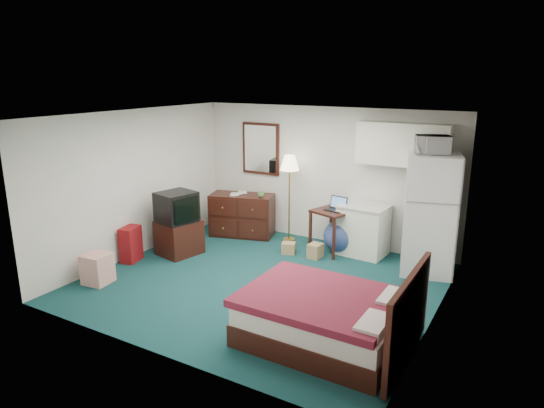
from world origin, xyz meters
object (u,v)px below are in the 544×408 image
Objects in this scene: suitcase at (131,244)px; tv_stand at (179,237)px; dresser at (242,215)px; desk at (332,231)px; floor_lamp at (289,198)px; bed at (323,318)px; fridge at (430,214)px; kitchen_counter at (363,231)px.

tv_stand is at bearing 42.45° from suitcase.
dresser reaches higher than suitcase.
tv_stand is (-2.29, -1.42, -0.08)m from desk.
floor_lamp reaches higher than desk.
desk reaches higher than suitcase.
floor_lamp is 2.12× the size of desk.
bed is 3.90m from suitcase.
dresser is at bearing 164.60° from fridge.
suitcase is (-0.47, -0.68, -0.00)m from tv_stand.
dresser is 2.39m from kitchen_counter.
desk is 3.46m from suitcase.
fridge reaches higher than kitchen_counter.
dresser reaches higher than desk.
fridge is 4.89m from suitcase.
suitcase is (-4.40, -2.04, -0.65)m from fridge.
kitchen_counter reaches higher than dresser.
floor_lamp reaches higher than suitcase.
tv_stand is (-2.79, -1.58, -0.13)m from kitchen_counter.
fridge is at bearing -7.08° from kitchen_counter.
floor_lamp is 2.95m from suitcase.
bed is at bearing -116.51° from fridge.
desk is (1.88, 0.02, -0.03)m from dresser.
floor_lamp reaches higher than tv_stand.
fridge is at bearing 79.09° from bed.
dresser is at bearing 86.17° from tv_stand.
fridge reaches higher than tv_stand.
desk is 0.53m from kitchen_counter.
floor_lamp is 3.65m from bed.
tv_stand is 1.10× the size of suitcase.
floor_lamp is 2.62m from fridge.
bed is at bearing -9.98° from tv_stand.
fridge is 4.21m from tv_stand.
suitcase is (-3.26, -2.26, -0.13)m from kitchen_counter.
desk is 0.43× the size of bed.
bed is 3.64m from tv_stand.
kitchen_counter is at bearing 101.72° from bed.
tv_stand is at bearing -129.57° from floor_lamp.
kitchen_counter is (0.50, 0.17, 0.05)m from desk.
floor_lamp is 1.89× the size of kitchen_counter.
dresser reaches higher than bed.
fridge is 1.06× the size of bed.
floor_lamp is 0.86× the size of fridge.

